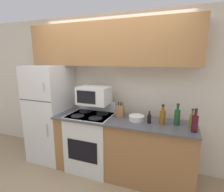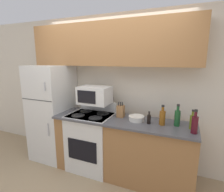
{
  "view_description": "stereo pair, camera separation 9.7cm",
  "coord_description": "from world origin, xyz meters",
  "px_view_note": "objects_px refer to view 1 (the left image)",
  "views": [
    {
      "loc": [
        1.07,
        -2.11,
        1.81
      ],
      "look_at": [
        0.18,
        0.26,
        1.28
      ],
      "focal_mm": 28.0,
      "sensor_mm": 36.0,
      "label": 1
    },
    {
      "loc": [
        1.16,
        -2.08,
        1.81
      ],
      "look_at": [
        0.18,
        0.26,
        1.28
      ],
      "focal_mm": 28.0,
      "sensor_mm": 36.0,
      "label": 2
    }
  ],
  "objects_px": {
    "bottle_whiskey": "(162,117)",
    "bottle_olive_oil": "(192,120)",
    "stove": "(91,141)",
    "microwave": "(94,95)",
    "bowl": "(136,118)",
    "bottle_wine_red": "(195,123)",
    "bottle_soy_sauce": "(149,118)",
    "knife_block": "(120,111)",
    "bottle_wine_green": "(177,117)",
    "refrigerator": "(51,113)"
  },
  "relations": [
    {
      "from": "bowl",
      "to": "bottle_wine_red",
      "type": "distance_m",
      "value": 0.79
    },
    {
      "from": "bottle_wine_green",
      "to": "bottle_soy_sauce",
      "type": "xyz_separation_m",
      "value": [
        -0.37,
        -0.07,
        -0.05
      ]
    },
    {
      "from": "microwave",
      "to": "bottle_wine_red",
      "type": "distance_m",
      "value": 1.51
    },
    {
      "from": "stove",
      "to": "bottle_whiskey",
      "type": "bearing_deg",
      "value": 0.22
    },
    {
      "from": "bottle_whiskey",
      "to": "bottle_olive_oil",
      "type": "height_order",
      "value": "bottle_whiskey"
    },
    {
      "from": "bowl",
      "to": "bottle_wine_green",
      "type": "distance_m",
      "value": 0.56
    },
    {
      "from": "microwave",
      "to": "refrigerator",
      "type": "bearing_deg",
      "value": -179.1
    },
    {
      "from": "refrigerator",
      "to": "bottle_wine_green",
      "type": "relative_size",
      "value": 5.7
    },
    {
      "from": "bottle_soy_sauce",
      "to": "bowl",
      "type": "bearing_deg",
      "value": 164.36
    },
    {
      "from": "microwave",
      "to": "bottle_soy_sauce",
      "type": "relative_size",
      "value": 2.75
    },
    {
      "from": "bottle_wine_red",
      "to": "bottle_soy_sauce",
      "type": "xyz_separation_m",
      "value": [
        -0.57,
        0.11,
        -0.05
      ]
    },
    {
      "from": "refrigerator",
      "to": "bottle_soy_sauce",
      "type": "bearing_deg",
      "value": -3.21
    },
    {
      "from": "refrigerator",
      "to": "bottle_wine_red",
      "type": "xyz_separation_m",
      "value": [
        2.36,
        -0.21,
        0.19
      ]
    },
    {
      "from": "stove",
      "to": "microwave",
      "type": "distance_m",
      "value": 0.77
    },
    {
      "from": "stove",
      "to": "knife_block",
      "type": "height_order",
      "value": "knife_block"
    },
    {
      "from": "stove",
      "to": "bottle_wine_green",
      "type": "relative_size",
      "value": 3.67
    },
    {
      "from": "bottle_whiskey",
      "to": "bowl",
      "type": "bearing_deg",
      "value": 175.57
    },
    {
      "from": "knife_block",
      "to": "stove",
      "type": "bearing_deg",
      "value": -167.75
    },
    {
      "from": "bottle_soy_sauce",
      "to": "bottle_wine_green",
      "type": "bearing_deg",
      "value": 11.21
    },
    {
      "from": "stove",
      "to": "knife_block",
      "type": "bearing_deg",
      "value": 12.25
    },
    {
      "from": "microwave",
      "to": "bottle_soy_sauce",
      "type": "distance_m",
      "value": 0.95
    },
    {
      "from": "bowl",
      "to": "bottle_whiskey",
      "type": "xyz_separation_m",
      "value": [
        0.37,
        -0.03,
        0.07
      ]
    },
    {
      "from": "microwave",
      "to": "knife_block",
      "type": "xyz_separation_m",
      "value": [
        0.45,
        0.01,
        -0.22
      ]
    },
    {
      "from": "bottle_soy_sauce",
      "to": "bottle_olive_oil",
      "type": "bearing_deg",
      "value": 2.2
    },
    {
      "from": "microwave",
      "to": "bottle_wine_red",
      "type": "relative_size",
      "value": 1.65
    },
    {
      "from": "microwave",
      "to": "bottle_wine_green",
      "type": "distance_m",
      "value": 1.29
    },
    {
      "from": "bottle_wine_red",
      "to": "bottle_olive_oil",
      "type": "relative_size",
      "value": 1.15
    },
    {
      "from": "microwave",
      "to": "bottle_whiskey",
      "type": "bearing_deg",
      "value": -4.68
    },
    {
      "from": "bottle_whiskey",
      "to": "bottle_wine_red",
      "type": "relative_size",
      "value": 0.93
    },
    {
      "from": "bottle_wine_red",
      "to": "bottle_wine_green",
      "type": "relative_size",
      "value": 1.0
    },
    {
      "from": "bowl",
      "to": "bottle_wine_red",
      "type": "bearing_deg",
      "value": -12.09
    },
    {
      "from": "bottle_whiskey",
      "to": "bottle_wine_green",
      "type": "bearing_deg",
      "value": 13.87
    },
    {
      "from": "bottle_olive_oil",
      "to": "bottle_wine_green",
      "type": "bearing_deg",
      "value": 164.17
    },
    {
      "from": "knife_block",
      "to": "bottle_whiskey",
      "type": "xyz_separation_m",
      "value": [
        0.64,
        -0.1,
        0.02
      ]
    },
    {
      "from": "stove",
      "to": "bottle_soy_sauce",
      "type": "bearing_deg",
      "value": -1.28
    },
    {
      "from": "bottle_wine_green",
      "to": "bottle_wine_red",
      "type": "bearing_deg",
      "value": -41.46
    },
    {
      "from": "bottle_whiskey",
      "to": "microwave",
      "type": "bearing_deg",
      "value": 175.32
    },
    {
      "from": "stove",
      "to": "knife_block",
      "type": "relative_size",
      "value": 4.56
    },
    {
      "from": "bottle_soy_sauce",
      "to": "bottle_whiskey",
      "type": "bearing_deg",
      "value": 8.27
    },
    {
      "from": "bottle_whiskey",
      "to": "bottle_wine_green",
      "type": "distance_m",
      "value": 0.2
    },
    {
      "from": "stove",
      "to": "bottle_wine_green",
      "type": "distance_m",
      "value": 1.42
    },
    {
      "from": "refrigerator",
      "to": "bottle_olive_oil",
      "type": "height_order",
      "value": "refrigerator"
    },
    {
      "from": "knife_block",
      "to": "bottle_whiskey",
      "type": "relative_size",
      "value": 0.86
    },
    {
      "from": "bottle_whiskey",
      "to": "bottle_olive_oil",
      "type": "distance_m",
      "value": 0.37
    },
    {
      "from": "knife_block",
      "to": "bottle_wine_green",
      "type": "bearing_deg",
      "value": -3.62
    },
    {
      "from": "knife_block",
      "to": "bottle_wine_red",
      "type": "height_order",
      "value": "bottle_wine_red"
    },
    {
      "from": "knife_block",
      "to": "bottle_wine_red",
      "type": "bearing_deg",
      "value": -12.76
    },
    {
      "from": "refrigerator",
      "to": "bowl",
      "type": "height_order",
      "value": "refrigerator"
    },
    {
      "from": "knife_block",
      "to": "bowl",
      "type": "relative_size",
      "value": 1.04
    },
    {
      "from": "bottle_olive_oil",
      "to": "refrigerator",
      "type": "bearing_deg",
      "value": 178.05
    }
  ]
}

